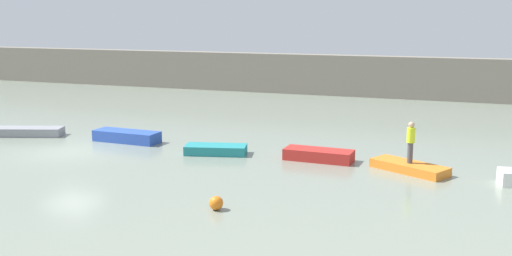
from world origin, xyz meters
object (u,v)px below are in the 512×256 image
Objects in this scene: rowboat_red at (319,155)px; person_hiviz_shirt at (411,140)px; rowboat_teal at (216,150)px; mooring_buoy at (216,203)px; rowboat_blue at (127,136)px; rowboat_orange at (409,167)px; rowboat_grey at (24,132)px.

person_hiviz_shirt reaches higher than rowboat_red.
rowboat_red reaches higher than rowboat_teal.
rowboat_teal is 5.99× the size of mooring_buoy.
rowboat_blue is at bearing 179.38° from rowboat_red.
rowboat_blue is at bearing -155.83° from rowboat_orange.
rowboat_teal is 4.60m from rowboat_red.
rowboat_blue is 1.22× the size of rowboat_teal.
rowboat_teal is at bearing -7.03° from rowboat_blue.
person_hiviz_shirt reaches higher than rowboat_grey.
rowboat_red is 3.98m from person_hiviz_shirt.
rowboat_red is (4.59, 0.41, 0.04)m from rowboat_teal.
rowboat_teal is at bearing -20.57° from rowboat_grey.
person_hiviz_shirt is (19.24, -0.44, 1.06)m from rowboat_grey.
rowboat_teal is at bearing -152.46° from rowboat_orange.
person_hiviz_shirt is (-0.00, 0.00, 1.10)m from rowboat_orange.
rowboat_blue is 11.30m from mooring_buoy.
rowboat_red reaches higher than rowboat_orange.
rowboat_red is at bearing 78.36° from mooring_buoy.
rowboat_orange is at bearing -14.85° from rowboat_teal.
rowboat_grey is 10.85m from rowboat_teal.
rowboat_blue is at bearing 175.92° from person_hiviz_shirt.
rowboat_blue is 1.08× the size of rowboat_orange.
rowboat_orange is at bearing -1.57° from rowboat_blue.
rowboat_blue reaches higher than rowboat_orange.
rowboat_blue is 7.32× the size of mooring_buoy.
mooring_buoy is at bearing -41.13° from rowboat_blue.
rowboat_red is at bearing -8.97° from rowboat_teal.
rowboat_red reaches higher than rowboat_grey.
rowboat_teal is 1.64× the size of person_hiviz_shirt.
rowboat_teal is at bearing 113.86° from mooring_buoy.
rowboat_grey is at bearing -153.07° from rowboat_orange.
rowboat_grey is 1.43× the size of rowboat_teal.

